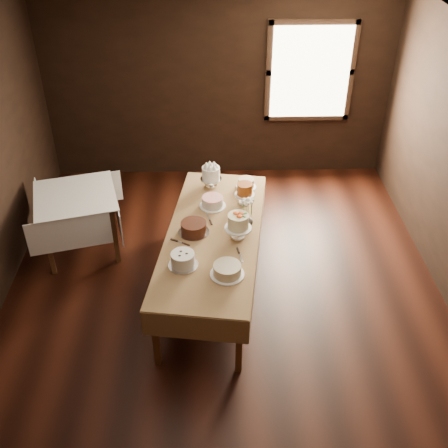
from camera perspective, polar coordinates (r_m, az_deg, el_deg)
floor at (r=6.15m, az=0.06°, el=-8.33°), size 5.00×6.00×0.01m
ceiling at (r=4.67m, az=0.07°, el=17.34°), size 5.00×6.00×0.01m
wall_back at (r=7.97m, az=-0.61°, el=14.44°), size 5.00×0.02×2.80m
window at (r=7.97m, az=9.14°, el=15.56°), size 1.10×0.05×1.30m
display_table at (r=5.88m, az=-1.16°, el=-1.39°), size 1.35×2.66×0.79m
side_table at (r=6.73m, az=-15.42°, el=2.27°), size 1.16×1.16×0.81m
cake_meringue at (r=6.59m, az=-1.38°, el=4.94°), size 0.26×0.26×0.28m
cake_speckled at (r=6.61m, az=2.36°, el=4.31°), size 0.27×0.27×0.12m
cake_lattice at (r=6.25m, az=-1.22°, el=2.31°), size 0.34×0.34×0.11m
cake_caramel at (r=6.28m, az=2.19°, el=3.14°), size 0.24×0.24×0.27m
cake_chocolate at (r=5.82m, az=-3.23°, el=-0.43°), size 0.39×0.39×0.13m
cake_flowers at (r=5.71m, az=1.50°, el=-0.35°), size 0.29×0.29×0.30m
cake_swirl at (r=5.38m, az=-4.38°, el=-3.83°), size 0.30×0.30×0.15m
cake_cream at (r=5.26m, az=0.34°, el=-4.92°), size 0.39×0.39×0.12m
cake_server_b at (r=5.50m, az=1.80°, el=-3.59°), size 0.07×0.24×0.01m
cake_server_c at (r=6.09m, az=-1.68°, el=0.77°), size 0.08×0.24×0.01m
cake_server_d at (r=6.01m, az=2.06°, el=0.23°), size 0.24×0.08×0.01m
cake_server_e at (r=5.70m, az=-4.28°, el=-2.08°), size 0.22×0.14×0.01m
flower_vase at (r=5.92m, az=2.48°, el=0.39°), size 0.15×0.15×0.14m
flower_bouquet at (r=5.82m, az=2.52°, el=1.91°), size 0.14×0.14×0.20m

